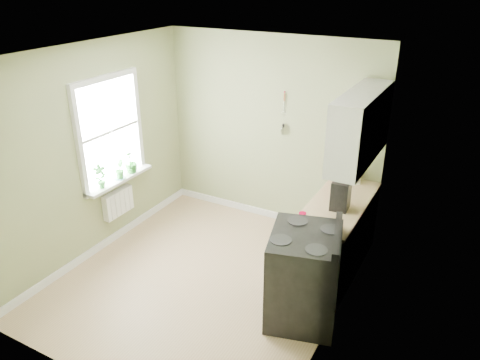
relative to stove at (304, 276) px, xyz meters
The scene contains 21 objects.
floor 1.38m from the stove, behind, with size 3.20×3.60×0.02m, color tan.
ceiling 2.54m from the stove, behind, with size 3.20×3.60×0.02m, color white.
wall_back 2.40m from the stove, 124.64° to the left, with size 3.20×0.02×2.70m, color #969E6B.
wall_left 3.01m from the stove, behind, with size 0.02×3.60×2.70m, color #969E6B.
wall_right 0.90m from the stove, ahead, with size 0.02×3.60×2.70m, color #969E6B.
base_cabinets 1.04m from the stove, 88.78° to the left, with size 0.60×1.60×0.87m, color silver.
countertop 1.11m from the stove, 89.33° to the left, with size 0.64×1.60×0.04m, color tan.
upper_cabinets 1.76m from the stove, 82.65° to the left, with size 0.35×1.40×0.80m, color silver.
window 3.06m from the stove, behind, with size 0.06×1.14×1.44m.
window_sill 2.83m from the stove, behind, with size 0.18×1.14×0.04m, color white.
radiator 2.83m from the stove, behind, with size 0.12×0.50×0.35m, color white.
wall_utensils 2.36m from the stove, 120.64° to the left, with size 0.02×0.14×0.58m.
stove is the anchor object (origin of this frame).
stand_mixer 1.87m from the stove, 91.55° to the left, with size 0.30×0.37×0.40m.
kettle 1.74m from the stove, 97.88° to the left, with size 0.19×0.11×0.20m.
coffee_maker 1.06m from the stove, 85.96° to the left, with size 0.21×0.23×0.35m.
red_tray 1.86m from the stove, 97.38° to the left, with size 0.35×0.35×0.02m, color #CD002F.
jar 0.66m from the stove, 116.27° to the left, with size 0.08×0.08×0.09m.
plant_a 2.83m from the stove, behind, with size 0.17×0.12×0.32m, color #2B7B2C.
plant_b 2.85m from the stove, behind, with size 0.15×0.12×0.27m, color #2B7B2C.
plant_c 2.89m from the stove, 168.25° to the left, with size 0.18×0.18×0.32m, color #2B7B2C.
Camera 1 is at (2.63, -3.92, 3.47)m, focal length 35.00 mm.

